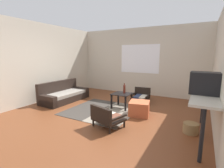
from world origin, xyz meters
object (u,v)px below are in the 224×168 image
glass_bottle (124,89)px  clay_vase (205,84)px  couch (64,95)px  armchair_striped_foreground (106,117)px  wicker_basket (191,128)px  coffee_table (122,97)px  ottoman_orange (139,108)px  armchair_by_window (141,96)px  crt_television (206,83)px  console_shelf (204,98)px

glass_bottle → clay_vase: bearing=-17.3°
clay_vase → couch: bearing=175.7°
armchair_striped_foreground → glass_bottle: (-0.26, 1.51, 0.34)m
armchair_striped_foreground → wicker_basket: armchair_striped_foreground is taller
coffee_table → ottoman_orange: 0.78m
coffee_table → armchair_by_window: bearing=71.5°
armchair_striped_foreground → crt_television: crt_television is taller
coffee_table → glass_bottle: glass_bottle is taller
couch → ottoman_orange: couch is taller
armchair_striped_foreground → clay_vase: bearing=24.2°
crt_television → clay_vase: size_ratio=1.56×
armchair_by_window → armchair_striped_foreground: bearing=-90.1°
armchair_striped_foreground → ottoman_orange: 1.17m
couch → clay_vase: (4.35, -0.33, 0.81)m
console_shelf → crt_television: (-0.00, -0.05, 0.30)m
armchair_by_window → console_shelf: (1.88, -1.87, 0.59)m
crt_television → glass_bottle: size_ratio=1.73×
armchair_by_window → wicker_basket: size_ratio=2.03×
armchair_striped_foreground → crt_television: bearing=12.9°
wicker_basket → clay_vase: bearing=48.9°
crt_television → clay_vase: (0.00, 0.42, -0.09)m
armchair_striped_foreground → crt_television: size_ratio=1.43×
crt_television → armchair_striped_foreground: bearing=-167.1°
couch → crt_television: size_ratio=3.31×
console_shelf → crt_television: crt_television is taller
armchair_striped_foreground → crt_television: 2.11m
console_shelf → ottoman_orange: bearing=157.4°
ottoman_orange → wicker_basket: bearing=-20.1°
armchair_striped_foreground → glass_bottle: size_ratio=2.46×
ottoman_orange → wicker_basket: ottoman_orange is taller
armchair_by_window → crt_television: size_ratio=1.17×
coffee_table → console_shelf: (2.19, -0.95, 0.45)m
armchair_by_window → wicker_basket: (1.69, -1.72, -0.12)m
clay_vase → wicker_basket: clay_vase is taller
armchair_by_window → clay_vase: 2.54m
armchair_by_window → wicker_basket: bearing=-45.7°
couch → console_shelf: bearing=-9.0°
couch → crt_television: crt_television is taller
clay_vase → ottoman_orange: bearing=170.2°
couch → ottoman_orange: (2.86, -0.07, -0.02)m
armchair_by_window → wicker_basket: armchair_by_window is taller
armchair_by_window → console_shelf: 2.71m
armchair_striped_foreground → console_shelf: bearing=14.4°
clay_vase → glass_bottle: (-2.14, 0.66, -0.44)m
coffee_table → glass_bottle: bearing=58.5°
couch → wicker_basket: bearing=-7.5°
armchair_by_window → clay_vase: clay_vase is taller
couch → wicker_basket: size_ratio=5.74×
wicker_basket → console_shelf: bearing=-37.3°
ottoman_orange → glass_bottle: glass_bottle is taller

